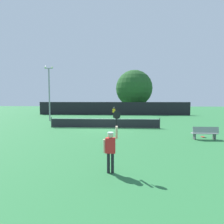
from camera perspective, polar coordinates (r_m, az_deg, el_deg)
ground_plane at (r=18.72m, az=-2.33°, el=-4.99°), size 120.00×120.00×0.00m
tennis_net at (r=18.65m, az=-2.34°, el=-3.43°), size 11.19×0.08×1.07m
perimeter_fence at (r=34.49m, az=0.37°, el=1.11°), size 28.53×0.12×2.43m
player_serving at (r=7.24m, az=-0.39°, el=-10.59°), size 0.67×0.39×2.46m
player_receiving at (r=28.94m, az=0.58°, el=0.19°), size 0.57×0.24×1.66m
tennis_ball at (r=21.45m, az=-8.00°, el=-3.79°), size 0.07×0.07×0.07m
spare_racket at (r=15.83m, az=26.54°, el=-6.96°), size 0.28×0.52×0.04m
courtside_bench at (r=14.82m, az=27.02°, el=-5.88°), size 1.80×0.44×0.95m
light_pole at (r=26.11m, az=-19.05°, el=6.60°), size 1.18×0.28×7.34m
large_tree at (r=40.11m, az=6.92°, el=7.34°), size 7.88×7.88×9.27m
parked_car_near at (r=40.03m, az=-3.03°, el=0.86°), size 1.99×4.24×1.69m
parked_car_mid at (r=42.08m, az=3.60°, el=1.00°), size 1.95×4.22×1.69m
parked_car_far at (r=43.57m, az=9.28°, el=1.06°), size 2.49×4.43×1.69m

